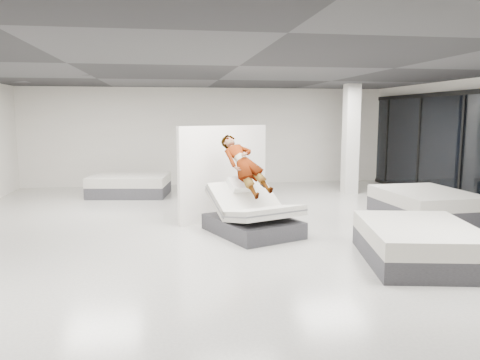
# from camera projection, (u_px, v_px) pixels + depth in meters

# --- Properties ---
(room) EXTENTS (14.00, 14.04, 3.20)m
(room) POSITION_uv_depth(u_px,v_px,m) (239.00, 154.00, 8.70)
(room) COLOR beige
(room) RESTS_ON ground
(hero_bed) EXTENTS (1.91, 2.16, 1.08)m
(hero_bed) POSITION_uv_depth(u_px,v_px,m) (253.00, 217.00, 9.14)
(hero_bed) COLOR #3C3C41
(hero_bed) RESTS_ON floor
(person) EXTENTS (1.07, 1.53, 1.43)m
(person) POSITION_uv_depth(u_px,v_px,m) (244.00, 175.00, 9.30)
(person) COLOR slate
(person) RESTS_ON hero_bed
(remote) EXTENTS (0.10, 0.15, 0.08)m
(remote) POSITION_uv_depth(u_px,v_px,m) (263.00, 186.00, 9.14)
(remote) COLOR black
(remote) RESTS_ON person
(divider_panel) EXTENTS (2.07, 1.17, 2.09)m
(divider_panel) POSITION_uv_depth(u_px,v_px,m) (224.00, 173.00, 10.33)
(divider_panel) COLOR white
(divider_panel) RESTS_ON floor
(flat_bed_right_far) EXTENTS (1.81, 2.34, 0.62)m
(flat_bed_right_far) POSITION_uv_depth(u_px,v_px,m) (425.00, 204.00, 10.56)
(flat_bed_right_far) COLOR #3C3C41
(flat_bed_right_far) RESTS_ON floor
(flat_bed_right_near) EXTENTS (2.04, 2.47, 0.60)m
(flat_bed_right_near) POSITION_uv_depth(u_px,v_px,m) (419.00, 243.00, 7.40)
(flat_bed_right_near) COLOR #3C3C41
(flat_bed_right_near) RESTS_ON floor
(flat_bed_left_far) EXTENTS (2.38, 1.93, 0.59)m
(flat_bed_left_far) POSITION_uv_depth(u_px,v_px,m) (130.00, 185.00, 13.52)
(flat_bed_left_far) COLOR #3C3C41
(flat_bed_left_far) RESTS_ON floor
(column) EXTENTS (0.40, 0.40, 3.20)m
(column) POSITION_uv_depth(u_px,v_px,m) (351.00, 139.00, 13.71)
(column) COLOR silver
(column) RESTS_ON floor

